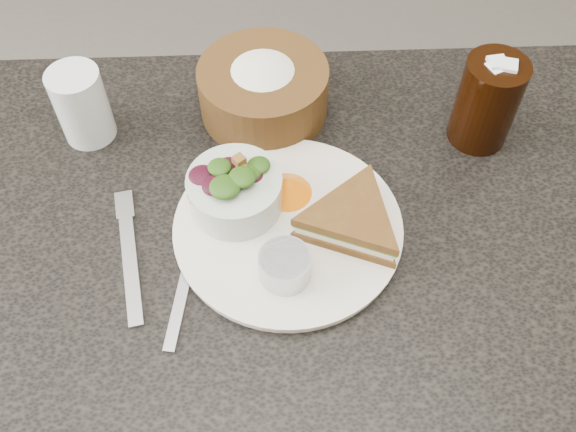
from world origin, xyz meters
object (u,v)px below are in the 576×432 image
at_px(cola_glass, 488,99).
at_px(salad_bowl, 235,187).
at_px(sandwich, 352,220).
at_px(bread_basket, 263,83).
at_px(dinner_plate, 288,228).
at_px(dressing_ramekin, 285,266).
at_px(dining_table, 290,371).
at_px(water_glass, 82,105).

bearing_deg(cola_glass, salad_bowl, -160.72).
xyz_separation_m(sandwich, bread_basket, (-0.10, 0.21, 0.02)).
distance_m(dinner_plate, dressing_ramekin, 0.07).
xyz_separation_m(sandwich, salad_bowl, (-0.14, 0.04, 0.01)).
xyz_separation_m(dining_table, water_glass, (-0.26, 0.20, 0.43)).
height_order(dinner_plate, dressing_ramekin, dressing_ramekin).
bearing_deg(bread_basket, dressing_ramekin, -85.97).
bearing_deg(bread_basket, salad_bowl, -102.16).
distance_m(salad_bowl, water_glass, 0.24).
relative_size(dining_table, bread_basket, 5.76).
height_order(bread_basket, cola_glass, cola_glass).
distance_m(dinner_plate, water_glass, 0.31).
bearing_deg(dressing_ramekin, dinner_plate, 84.96).
xyz_separation_m(cola_glass, water_glass, (-0.52, 0.02, -0.02)).
distance_m(dining_table, water_glass, 0.54).
xyz_separation_m(salad_bowl, cola_glass, (0.32, 0.11, 0.02)).
bearing_deg(cola_glass, dining_table, -145.95).
distance_m(dining_table, dressing_ramekin, 0.41).
xyz_separation_m(bread_basket, water_glass, (-0.23, -0.03, 0.00)).
bearing_deg(dressing_ramekin, sandwich, 35.95).
height_order(dinner_plate, salad_bowl, salad_bowl).
bearing_deg(cola_glass, dinner_plate, -150.60).
height_order(sandwich, bread_basket, bread_basket).
height_order(dining_table, dressing_ramekin, dressing_ramekin).
distance_m(cola_glass, water_glass, 0.52).
distance_m(dressing_ramekin, cola_glass, 0.34).
height_order(sandwich, salad_bowl, salad_bowl).
xyz_separation_m(dining_table, cola_glass, (0.26, 0.17, 0.44)).
relative_size(salad_bowl, water_glass, 1.10).
bearing_deg(salad_bowl, dining_table, -44.01).
height_order(dressing_ramekin, water_glass, water_glass).
relative_size(salad_bowl, bread_basket, 0.65).
relative_size(dining_table, sandwich, 6.86).
height_order(dining_table, bread_basket, bread_basket).
bearing_deg(salad_bowl, dressing_ramekin, -61.12).
relative_size(dressing_ramekin, bread_basket, 0.34).
bearing_deg(dinner_plate, dining_table, -86.27).
relative_size(sandwich, dressing_ramekin, 2.46).
bearing_deg(cola_glass, dressing_ramekin, -141.12).
height_order(dressing_ramekin, cola_glass, cola_glass).
bearing_deg(water_glass, dressing_ramekin, -43.23).
xyz_separation_m(salad_bowl, bread_basket, (0.04, 0.17, 0.00)).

